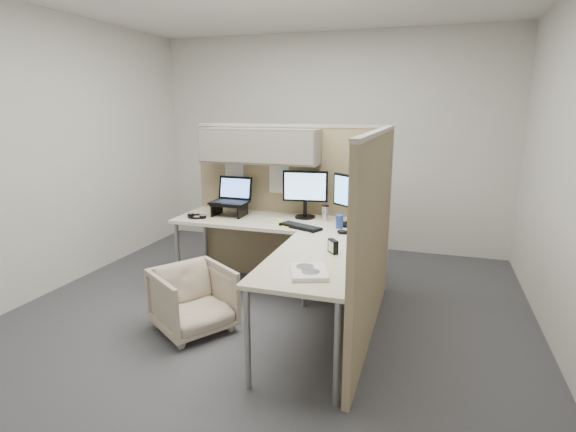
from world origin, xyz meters
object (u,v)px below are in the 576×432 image
(monitor_left, at_px, (305,190))
(office_chair, at_px, (193,297))
(desk, at_px, (286,238))
(keyboard, at_px, (300,227))

(monitor_left, bearing_deg, office_chair, -125.69)
(monitor_left, bearing_deg, desk, -98.25)
(monitor_left, distance_m, keyboard, 0.47)
(monitor_left, bearing_deg, keyboard, -88.06)
(office_chair, height_order, keyboard, keyboard)
(office_chair, relative_size, monitor_left, 1.25)
(office_chair, bearing_deg, keyboard, -7.30)
(monitor_left, height_order, keyboard, monitor_left)
(desk, height_order, monitor_left, monitor_left)
(monitor_left, xyz_separation_m, keyboard, (0.07, -0.39, -0.26))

